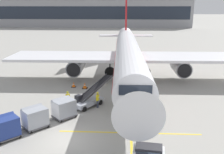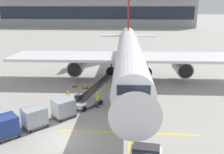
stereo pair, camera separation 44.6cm
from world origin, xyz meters
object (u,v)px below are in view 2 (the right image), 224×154
(belt_loader, at_px, (89,98))
(baggage_cart_lead, at_px, (63,107))
(parked_airplane, at_px, (129,54))
(safety_cone_engine_keepout, at_px, (75,84))
(baggage_cart_second, at_px, (34,116))
(ground_crew_by_loader, at_px, (68,98))
(safety_cone_wingtip, at_px, (86,85))
(ground_crew_by_carts, at_px, (98,99))
(baggage_cart_third, at_px, (4,126))

(belt_loader, bearing_deg, baggage_cart_lead, -122.80)
(parked_airplane, xyz_separation_m, safety_cone_engine_keepout, (-7.15, -4.15, -3.40))
(parked_airplane, height_order, baggage_cart_second, parked_airplane)
(ground_crew_by_loader, xyz_separation_m, safety_cone_engine_keepout, (-0.75, 6.71, -0.67))
(parked_airplane, height_order, baggage_cart_lead, parked_airplane)
(ground_crew_by_loader, distance_m, safety_cone_wingtip, 6.33)
(safety_cone_wingtip, bearing_deg, belt_loader, -76.54)
(ground_crew_by_carts, height_order, safety_cone_wingtip, ground_crew_by_carts)
(parked_airplane, xyz_separation_m, ground_crew_by_carts, (-3.24, -10.89, -2.72))
(parked_airplane, bearing_deg, ground_crew_by_loader, -120.48)
(safety_cone_wingtip, bearing_deg, baggage_cart_third, -108.72)
(belt_loader, xyz_separation_m, baggage_cart_third, (-5.75, -7.18, 0.16))
(baggage_cart_second, height_order, safety_cone_engine_keepout, baggage_cart_second)
(ground_crew_by_loader, bearing_deg, safety_cone_engine_keepout, 96.41)
(baggage_cart_third, xyz_separation_m, safety_cone_wingtip, (4.38, 12.92, -0.64))
(baggage_cart_third, bearing_deg, belt_loader, 51.31)
(parked_airplane, distance_m, baggage_cart_third, 20.35)
(baggage_cart_second, height_order, safety_cone_wingtip, baggage_cart_second)
(parked_airplane, xyz_separation_m, baggage_cart_third, (-9.97, -17.53, -2.72))
(ground_crew_by_carts, bearing_deg, belt_loader, 150.88)
(baggage_cart_lead, height_order, baggage_cart_second, same)
(ground_crew_by_carts, height_order, safety_cone_engine_keepout, ground_crew_by_carts)
(baggage_cart_second, xyz_separation_m, baggage_cart_third, (-1.74, -1.91, 0.00))
(baggage_cart_lead, height_order, safety_cone_engine_keepout, baggage_cart_lead)
(parked_airplane, height_order, safety_cone_engine_keepout, parked_airplane)
(ground_crew_by_loader, distance_m, safety_cone_engine_keepout, 6.78)
(safety_cone_engine_keepout, bearing_deg, safety_cone_wingtip, -16.48)
(belt_loader, height_order, safety_cone_engine_keepout, belt_loader)
(baggage_cart_lead, bearing_deg, safety_cone_engine_keepout, 95.75)
(ground_crew_by_loader, bearing_deg, baggage_cart_second, -111.10)
(parked_airplane, bearing_deg, safety_cone_engine_keepout, -149.84)
(safety_cone_wingtip, bearing_deg, parked_airplane, 39.54)
(belt_loader, distance_m, baggage_cart_second, 6.63)
(parked_airplane, height_order, belt_loader, parked_airplane)
(baggage_cart_lead, xyz_separation_m, safety_cone_engine_keepout, (-0.94, 9.30, -0.68))
(safety_cone_wingtip, bearing_deg, baggage_cart_lead, -94.02)
(ground_crew_by_carts, distance_m, safety_cone_engine_keepout, 7.82)
(baggage_cart_third, relative_size, safety_cone_engine_keepout, 3.82)
(safety_cone_wingtip, bearing_deg, safety_cone_engine_keepout, 163.52)
(baggage_cart_third, xyz_separation_m, ground_crew_by_loader, (3.57, 6.68, -0.00))
(baggage_cart_lead, xyz_separation_m, safety_cone_wingtip, (0.62, 8.84, -0.64))
(ground_crew_by_loader, height_order, safety_cone_wingtip, ground_crew_by_loader)
(ground_crew_by_loader, bearing_deg, baggage_cart_third, -118.16)
(safety_cone_engine_keepout, bearing_deg, baggage_cart_lead, -84.25)
(baggage_cart_lead, bearing_deg, baggage_cart_second, -132.90)
(baggage_cart_second, bearing_deg, safety_cone_wingtip, 76.50)
(belt_loader, xyz_separation_m, safety_cone_engine_keepout, (-2.93, 6.20, -0.51))
(safety_cone_engine_keepout, distance_m, safety_cone_wingtip, 1.62)
(baggage_cart_lead, bearing_deg, safety_cone_wingtip, 85.98)
(parked_airplane, relative_size, ground_crew_by_loader, 24.66)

